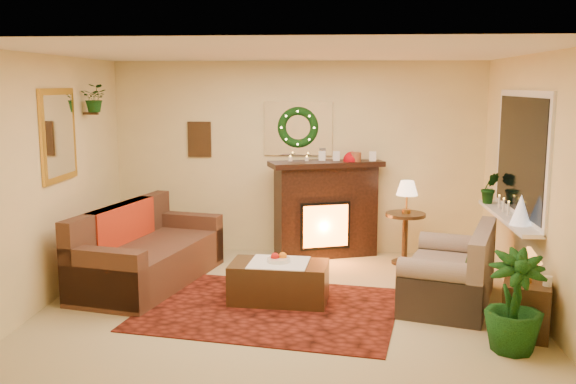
# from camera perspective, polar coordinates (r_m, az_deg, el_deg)

# --- Properties ---
(floor) EXTENTS (5.00, 5.00, 0.00)m
(floor) POSITION_cam_1_polar(r_m,az_deg,el_deg) (6.83, -0.22, -10.05)
(floor) COLOR beige
(floor) RESTS_ON ground
(ceiling) EXTENTS (5.00, 5.00, 0.00)m
(ceiling) POSITION_cam_1_polar(r_m,az_deg,el_deg) (6.44, -0.23, 12.30)
(ceiling) COLOR white
(ceiling) RESTS_ON ground
(wall_back) EXTENTS (5.00, 5.00, 0.00)m
(wall_back) POSITION_cam_1_polar(r_m,az_deg,el_deg) (8.74, 0.90, 3.03)
(wall_back) COLOR #EFD88C
(wall_back) RESTS_ON ground
(wall_front) EXTENTS (5.00, 5.00, 0.00)m
(wall_front) POSITION_cam_1_polar(r_m,az_deg,el_deg) (4.31, -2.51, -3.75)
(wall_front) COLOR #EFD88C
(wall_front) RESTS_ON ground
(wall_left) EXTENTS (4.50, 4.50, 0.00)m
(wall_left) POSITION_cam_1_polar(r_m,az_deg,el_deg) (7.15, -20.64, 0.96)
(wall_left) COLOR #EFD88C
(wall_left) RESTS_ON ground
(wall_right) EXTENTS (4.50, 4.50, 0.00)m
(wall_right) POSITION_cam_1_polar(r_m,az_deg,el_deg) (6.80, 21.30, 0.51)
(wall_right) COLOR #EFD88C
(wall_right) RESTS_ON ground
(area_rug) EXTENTS (2.85, 2.33, 0.01)m
(area_rug) POSITION_cam_1_polar(r_m,az_deg,el_deg) (6.72, -1.64, -10.33)
(area_rug) COLOR maroon
(area_rug) RESTS_ON floor
(sofa) EXTENTS (1.39, 2.27, 0.91)m
(sofa) POSITION_cam_1_polar(r_m,az_deg,el_deg) (7.62, -12.17, -4.81)
(sofa) COLOR brown
(sofa) RESTS_ON floor
(red_throw) EXTENTS (0.75, 1.22, 0.02)m
(red_throw) POSITION_cam_1_polar(r_m,az_deg,el_deg) (7.76, -12.11, -4.35)
(red_throw) COLOR red
(red_throw) RESTS_ON sofa
(fireplace) EXTENTS (1.39, 0.83, 1.22)m
(fireplace) POSITION_cam_1_polar(r_m,az_deg,el_deg) (8.63, 3.37, -2.11)
(fireplace) COLOR black
(fireplace) RESTS_ON floor
(poinsettia) EXTENTS (0.23, 0.23, 0.23)m
(poinsettia) POSITION_cam_1_polar(r_m,az_deg,el_deg) (8.53, 5.70, 2.83)
(poinsettia) COLOR #B0040C
(poinsettia) RESTS_ON fireplace
(mantel_candle_a) EXTENTS (0.06, 0.06, 0.17)m
(mantel_candle_a) POSITION_cam_1_polar(r_m,az_deg,el_deg) (8.49, 0.21, 2.57)
(mantel_candle_a) COLOR white
(mantel_candle_a) RESTS_ON fireplace
(mantel_candle_b) EXTENTS (0.05, 0.05, 0.16)m
(mantel_candle_b) POSITION_cam_1_polar(r_m,az_deg,el_deg) (8.51, 1.68, 2.58)
(mantel_candle_b) COLOR silver
(mantel_candle_b) RESTS_ON fireplace
(mantel_mirror) EXTENTS (0.92, 0.02, 0.72)m
(mantel_mirror) POSITION_cam_1_polar(r_m,az_deg,el_deg) (8.68, 0.90, 5.64)
(mantel_mirror) COLOR white
(mantel_mirror) RESTS_ON wall_back
(wreath) EXTENTS (0.55, 0.11, 0.55)m
(wreath) POSITION_cam_1_polar(r_m,az_deg,el_deg) (8.64, 0.89, 5.76)
(wreath) COLOR #194719
(wreath) RESTS_ON wall_back
(wall_art) EXTENTS (0.32, 0.03, 0.48)m
(wall_art) POSITION_cam_1_polar(r_m,az_deg,el_deg) (8.87, -7.87, 4.67)
(wall_art) COLOR #381E11
(wall_art) RESTS_ON wall_back
(gold_mirror) EXTENTS (0.03, 0.84, 1.00)m
(gold_mirror) POSITION_cam_1_polar(r_m,az_deg,el_deg) (7.36, -19.73, 4.78)
(gold_mirror) COLOR gold
(gold_mirror) RESTS_ON wall_left
(hanging_plant) EXTENTS (0.33, 0.28, 0.36)m
(hanging_plant) POSITION_cam_1_polar(r_m,az_deg,el_deg) (7.99, -16.72, 6.85)
(hanging_plant) COLOR #194719
(hanging_plant) RESTS_ON wall_left
(loveseat) EXTENTS (1.22, 1.60, 0.82)m
(loveseat) POSITION_cam_1_polar(r_m,az_deg,el_deg) (7.01, 14.11, -6.24)
(loveseat) COLOR tan
(loveseat) RESTS_ON floor
(window_frame) EXTENTS (0.03, 1.86, 1.36)m
(window_frame) POSITION_cam_1_polar(r_m,az_deg,el_deg) (7.28, 20.05, 3.13)
(window_frame) COLOR white
(window_frame) RESTS_ON wall_right
(window_glass) EXTENTS (0.02, 1.70, 1.22)m
(window_glass) POSITION_cam_1_polar(r_m,az_deg,el_deg) (7.28, 19.93, 3.13)
(window_glass) COLOR black
(window_glass) RESTS_ON wall_right
(window_sill) EXTENTS (0.22, 1.86, 0.04)m
(window_sill) POSITION_cam_1_polar(r_m,az_deg,el_deg) (7.36, 18.96, -2.12)
(window_sill) COLOR white
(window_sill) RESTS_ON wall_right
(mini_tree) EXTENTS (0.21, 0.21, 0.32)m
(mini_tree) POSITION_cam_1_polar(r_m,az_deg,el_deg) (6.87, 19.99, -1.53)
(mini_tree) COLOR white
(mini_tree) RESTS_ON window_sill
(sill_plant) EXTENTS (0.27, 0.21, 0.49)m
(sill_plant) POSITION_cam_1_polar(r_m,az_deg,el_deg) (7.98, 17.51, 0.41)
(sill_plant) COLOR #123513
(sill_plant) RESTS_ON window_sill
(side_table_round) EXTENTS (0.59, 0.59, 0.67)m
(side_table_round) POSITION_cam_1_polar(r_m,az_deg,el_deg) (8.41, 10.34, -4.14)
(side_table_round) COLOR #372314
(side_table_round) RESTS_ON floor
(lamp_cream) EXTENTS (0.28, 0.28, 0.42)m
(lamp_cream) POSITION_cam_1_polar(r_m,az_deg,el_deg) (8.30, 10.52, -0.40)
(lamp_cream) COLOR #FFD1A0
(lamp_cream) RESTS_ON side_table_round
(end_table_square) EXTENTS (0.52, 0.52, 0.51)m
(end_table_square) POSITION_cam_1_polar(r_m,az_deg,el_deg) (6.34, 20.40, -9.65)
(end_table_square) COLOR black
(end_table_square) RESTS_ON floor
(lamp_tiffany) EXTENTS (0.25, 0.25, 0.37)m
(lamp_tiffany) POSITION_cam_1_polar(r_m,az_deg,el_deg) (6.24, 20.59, -5.41)
(lamp_tiffany) COLOR gold
(lamp_tiffany) RESTS_ON end_table_square
(coffee_table) EXTENTS (1.06, 0.64, 0.43)m
(coffee_table) POSITION_cam_1_polar(r_m,az_deg,el_deg) (6.87, -0.81, -8.08)
(coffee_table) COLOR black
(coffee_table) RESTS_ON floor
(fruit_bowl) EXTENTS (0.24, 0.24, 0.06)m
(fruit_bowl) POSITION_cam_1_polar(r_m,az_deg,el_deg) (6.82, -0.83, -6.12)
(fruit_bowl) COLOR white
(fruit_bowl) RESTS_ON coffee_table
(floor_palm) EXTENTS (1.51, 1.51, 2.67)m
(floor_palm) POSITION_cam_1_polar(r_m,az_deg,el_deg) (5.91, 19.49, -9.16)
(floor_palm) COLOR #163119
(floor_palm) RESTS_ON floor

